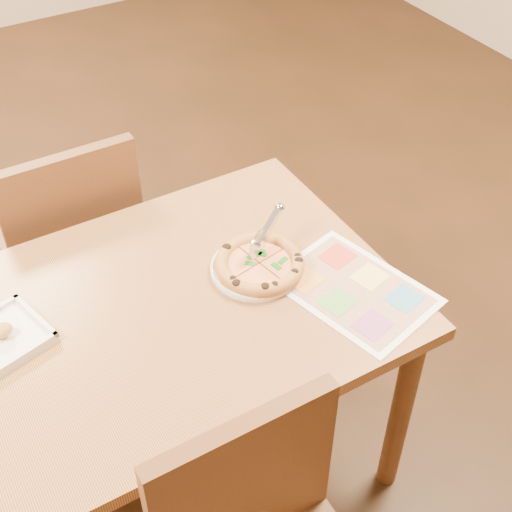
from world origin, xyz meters
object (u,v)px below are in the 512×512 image
pizza_cutter (265,232)px  menu (354,290)px  plate (256,268)px  pizza (259,264)px  chair_far (71,230)px  dining_table (146,339)px

pizza_cutter → menu: bearing=-89.7°
plate → pizza: size_ratio=1.02×
menu → plate: bearing=132.8°
plate → menu: 0.26m
chair_far → pizza_cutter: chair_far is taller
chair_far → plate: bearing=118.9°
pizza → pizza_cutter: size_ratio=1.66×
pizza → dining_table: bearing=179.2°
pizza_cutter → menu: (0.13, -0.23, -0.08)m
menu → dining_table: bearing=159.5°
pizza → pizza_cutter: pizza_cutter is taller
chair_far → menu: bearing=122.8°
plate → pizza_cutter: bearing=36.2°
dining_table → chair_far: chair_far is taller
chair_far → menu: 0.96m
chair_far → menu: (0.51, -0.79, 0.16)m
chair_far → menu: size_ratio=1.20×
menu → pizza_cutter: bearing=119.4°
pizza → pizza_cutter: 0.09m
chair_far → plate: size_ratio=1.93×
chair_far → pizza: (0.34, -0.61, 0.18)m
dining_table → menu: size_ratio=3.33×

